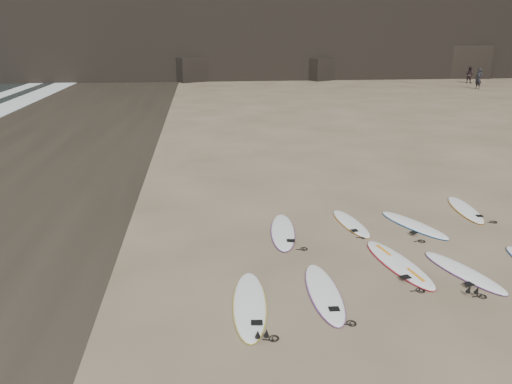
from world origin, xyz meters
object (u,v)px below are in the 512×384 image
surfboard_6 (351,223)px  surfboard_7 (414,225)px  surfboard_0 (250,304)px  surfboard_5 (283,231)px  surfboard_1 (324,292)px  surfboard_2 (399,263)px  surfboard_3 (464,272)px  person_a (479,79)px  person_b (469,75)px  surfboard_8 (465,209)px

surfboard_6 → surfboard_7: (1.75, -0.32, 0.00)m
surfboard_0 → surfboard_5: size_ratio=1.03×
surfboard_7 → surfboard_0: bearing=-166.9°
surfboard_0 → surfboard_1: 1.65m
surfboard_2 → surfboard_6: surfboard_2 is taller
surfboard_5 → surfboard_6: bearing=18.3°
surfboard_2 → surfboard_3: size_ratio=1.16×
surfboard_0 → person_a: person_a is taller
surfboard_2 → surfboard_6: (-0.38, 2.66, -0.01)m
surfboard_1 → surfboard_2: 2.39m
surfboard_1 → person_b: bearing=59.8°
surfboard_8 → person_a: bearing=67.0°
surfboard_1 → surfboard_5: size_ratio=1.00×
surfboard_3 → person_a: bearing=41.5°
surfboard_1 → surfboard_8: size_ratio=1.08×
surfboard_2 → surfboard_8: 4.86m
surfboard_5 → surfboard_6: surfboard_5 is taller
surfboard_7 → person_b: size_ratio=1.46×
surfboard_8 → person_a: 35.46m
surfboard_5 → surfboard_7: bearing=8.4°
surfboard_6 → surfboard_8: surfboard_8 is taller
surfboard_7 → person_b: 42.91m
surfboard_5 → surfboard_8: surfboard_5 is taller
surfboard_1 → surfboard_6: surfboard_1 is taller
surfboard_0 → person_a: bearing=59.8°
surfboard_3 → surfboard_5: bearing=124.2°
surfboard_0 → surfboard_1: size_ratio=1.03×
person_a → surfboard_1: bearing=-54.2°
surfboard_2 → surfboard_3: bearing=-34.0°
surfboard_2 → person_b: size_ratio=1.63×
surfboard_3 → person_b: person_b is taller
surfboard_0 → surfboard_3: bearing=14.5°
surfboard_0 → surfboard_3: size_ratio=1.14×
surfboard_2 → person_b: person_b is taller
surfboard_3 → surfboard_7: surfboard_7 is taller
surfboard_8 → person_b: 40.96m
surfboard_6 → surfboard_2: bearing=-89.8°
surfboard_0 → surfboard_3: 5.13m
person_b → surfboard_3: bearing=115.0°
surfboard_5 → person_a: size_ratio=1.39×
surfboard_0 → surfboard_7: (5.10, 3.78, -0.00)m
surfboard_1 → surfboard_8: surfboard_1 is taller
surfboard_1 → surfboard_2: surfboard_2 is taller
surfboard_1 → surfboard_2: size_ratio=0.96×
surfboard_5 → person_a: bearing=60.8°
surfboard_3 → person_a: size_ratio=1.26×
surfboard_1 → surfboard_7: bearing=46.6°
surfboard_1 → surfboard_7: (3.47, 3.48, -0.00)m
surfboard_1 → person_a: size_ratio=1.39×
surfboard_1 → surfboard_3: 3.48m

